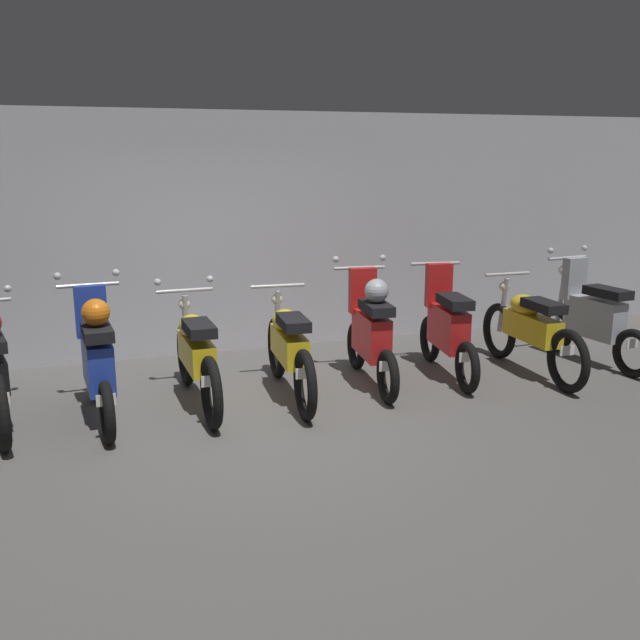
% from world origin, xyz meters
% --- Properties ---
extents(ground_plane, '(80.00, 80.00, 0.00)m').
position_xyz_m(ground_plane, '(0.00, 0.00, 0.00)').
color(ground_plane, '#565451').
extents(back_wall, '(16.07, 0.30, 2.83)m').
position_xyz_m(back_wall, '(0.00, 2.69, 1.42)').
color(back_wall, '#ADADB2').
rests_on(back_wall, ground).
extents(motorbike_slot_3, '(0.59, 1.68, 1.29)m').
position_xyz_m(motorbike_slot_3, '(-1.35, 0.67, 0.57)').
color(motorbike_slot_3, black).
rests_on(motorbike_slot_3, ground).
extents(motorbike_slot_4, '(0.59, 1.95, 1.15)m').
position_xyz_m(motorbike_slot_4, '(-0.45, 0.79, 0.49)').
color(motorbike_slot_4, black).
rests_on(motorbike_slot_4, ground).
extents(motorbike_slot_5, '(0.56, 1.95, 1.03)m').
position_xyz_m(motorbike_slot_5, '(0.45, 0.73, 0.49)').
color(motorbike_slot_5, black).
rests_on(motorbike_slot_5, ground).
extents(motorbike_slot_6, '(0.59, 1.68, 1.29)m').
position_xyz_m(motorbike_slot_6, '(1.35, 0.80, 0.57)').
color(motorbike_slot_6, black).
rests_on(motorbike_slot_6, ground).
extents(motorbike_slot_7, '(0.56, 1.67, 1.18)m').
position_xyz_m(motorbike_slot_7, '(2.25, 0.83, 0.52)').
color(motorbike_slot_7, black).
rests_on(motorbike_slot_7, ground).
extents(motorbike_slot_8, '(0.56, 1.95, 1.03)m').
position_xyz_m(motorbike_slot_8, '(3.14, 0.60, 0.49)').
color(motorbike_slot_8, black).
rests_on(motorbike_slot_8, ground).
extents(motorbike_slot_9, '(0.59, 1.68, 1.29)m').
position_xyz_m(motorbike_slot_9, '(4.03, 0.72, 0.53)').
color(motorbike_slot_9, black).
rests_on(motorbike_slot_9, ground).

